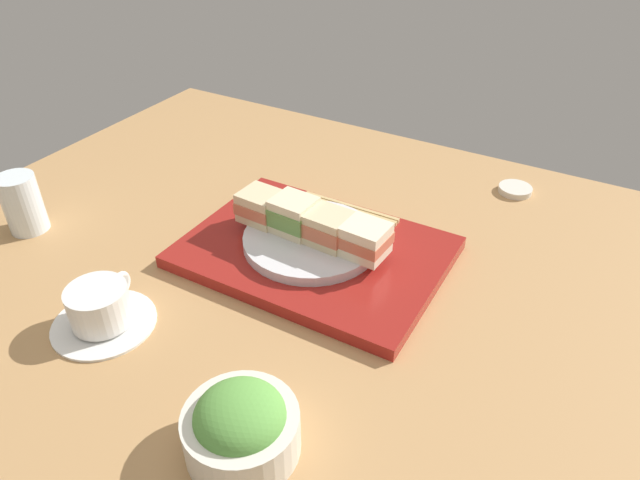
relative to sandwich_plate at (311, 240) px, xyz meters
The scene contains 12 objects.
ground_plane 6.67cm from the sandwich_plate, 155.43° to the left, with size 140.00×100.00×3.00cm, color tan.
serving_tray 2.09cm from the sandwich_plate, 151.18° to the left, with size 39.89×28.74×2.05cm, color maroon.
sandwich_plate is the anchor object (origin of this frame).
sandwich_nearmost 9.96cm from the sandwich_plate, behind, with size 6.93×6.49×5.03cm.
sandwich_inner_near 4.55cm from the sandwich_plate, behind, with size 6.99×6.46×5.02cm.
sandwich_inner_far 4.78cm from the sandwich_plate, ahead, with size 7.05×6.62×5.63cm.
sandwich_farmost 9.94cm from the sandwich_plate, ahead, with size 6.86×6.54×4.90cm.
salad_bowl 36.30cm from the sandwich_plate, 108.59° to the left, with size 12.64×12.64×8.07cm.
chopsticks_pair 11.96cm from the sandwich_plate, 93.22° to the right, with size 18.05×1.80×0.70cm.
coffee_cup 32.46cm from the sandwich_plate, 59.50° to the left, with size 14.08×14.08×6.18cm.
drinking_glass 48.55cm from the sandwich_plate, 21.05° to the left, with size 6.27×6.27×10.03cm, color silver.
small_sauce_dish 42.84cm from the sandwich_plate, 123.16° to the right, with size 6.14×6.14×1.15cm, color silver.
Camera 1 is at (-33.29, 61.55, 55.04)cm, focal length 32.32 mm.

